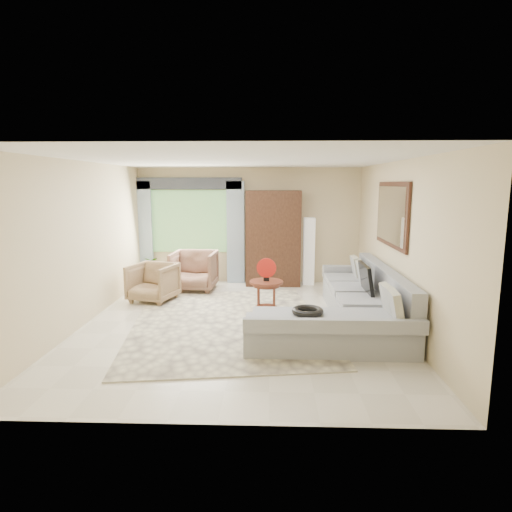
{
  "coord_description": "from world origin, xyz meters",
  "views": [
    {
      "loc": [
        0.5,
        -6.69,
        2.25
      ],
      "look_at": [
        0.25,
        0.35,
        1.05
      ],
      "focal_mm": 30.0,
      "sensor_mm": 36.0,
      "label": 1
    }
  ],
  "objects_px": {
    "armchair_right": "(194,271)",
    "armoire": "(273,238)",
    "sectional_sofa": "(352,310)",
    "armchair_left": "(153,282)",
    "floor_lamp": "(309,251)",
    "tv_screen": "(366,279)",
    "potted_plant": "(148,270)",
    "coffee_table": "(266,296)"
  },
  "relations": [
    {
      "from": "armchair_right",
      "to": "floor_lamp",
      "type": "bearing_deg",
      "value": 17.63
    },
    {
      "from": "coffee_table",
      "to": "armchair_right",
      "type": "relative_size",
      "value": 0.63
    },
    {
      "from": "coffee_table",
      "to": "potted_plant",
      "type": "xyz_separation_m",
      "value": [
        -2.74,
        2.26,
        -0.0
      ]
    },
    {
      "from": "armchair_left",
      "to": "armoire",
      "type": "xyz_separation_m",
      "value": [
        2.32,
        1.46,
        0.68
      ]
    },
    {
      "from": "armchair_right",
      "to": "armoire",
      "type": "distance_m",
      "value": 1.88
    },
    {
      "from": "armchair_right",
      "to": "floor_lamp",
      "type": "height_order",
      "value": "floor_lamp"
    },
    {
      "from": "armchair_left",
      "to": "armoire",
      "type": "bearing_deg",
      "value": 48.28
    },
    {
      "from": "tv_screen",
      "to": "armoire",
      "type": "height_order",
      "value": "armoire"
    },
    {
      "from": "sectional_sofa",
      "to": "armchair_right",
      "type": "relative_size",
      "value": 3.74
    },
    {
      "from": "coffee_table",
      "to": "armoire",
      "type": "distance_m",
      "value": 2.32
    },
    {
      "from": "armchair_left",
      "to": "potted_plant",
      "type": "bearing_deg",
      "value": 125.62
    },
    {
      "from": "coffee_table",
      "to": "potted_plant",
      "type": "relative_size",
      "value": 0.96
    },
    {
      "from": "sectional_sofa",
      "to": "armchair_right",
      "type": "height_order",
      "value": "sectional_sofa"
    },
    {
      "from": "potted_plant",
      "to": "floor_lamp",
      "type": "relative_size",
      "value": 0.4
    },
    {
      "from": "sectional_sofa",
      "to": "floor_lamp",
      "type": "height_order",
      "value": "floor_lamp"
    },
    {
      "from": "potted_plant",
      "to": "sectional_sofa",
      "type": "bearing_deg",
      "value": -35.9
    },
    {
      "from": "armchair_left",
      "to": "floor_lamp",
      "type": "height_order",
      "value": "floor_lamp"
    },
    {
      "from": "tv_screen",
      "to": "coffee_table",
      "type": "xyz_separation_m",
      "value": [
        -1.63,
        0.37,
        -0.41
      ]
    },
    {
      "from": "tv_screen",
      "to": "potted_plant",
      "type": "xyz_separation_m",
      "value": [
        -4.37,
        2.63,
        -0.42
      ]
    },
    {
      "from": "armchair_right",
      "to": "potted_plant",
      "type": "height_order",
      "value": "armchair_right"
    },
    {
      "from": "potted_plant",
      "to": "armoire",
      "type": "bearing_deg",
      "value": -1.39
    },
    {
      "from": "floor_lamp",
      "to": "coffee_table",
      "type": "bearing_deg",
      "value": -112.39
    },
    {
      "from": "coffee_table",
      "to": "armchair_right",
      "type": "xyz_separation_m",
      "value": [
        -1.55,
        1.61,
        0.11
      ]
    },
    {
      "from": "sectional_sofa",
      "to": "armchair_left",
      "type": "relative_size",
      "value": 4.28
    },
    {
      "from": "armchair_right",
      "to": "potted_plant",
      "type": "relative_size",
      "value": 1.53
    },
    {
      "from": "armchair_left",
      "to": "coffee_table",
      "type": "bearing_deg",
      "value": -2.29
    },
    {
      "from": "tv_screen",
      "to": "armoire",
      "type": "relative_size",
      "value": 0.35
    },
    {
      "from": "floor_lamp",
      "to": "armchair_left",
      "type": "bearing_deg",
      "value": -153.94
    },
    {
      "from": "potted_plant",
      "to": "armchair_right",
      "type": "bearing_deg",
      "value": -28.66
    },
    {
      "from": "sectional_sofa",
      "to": "tv_screen",
      "type": "distance_m",
      "value": 0.61
    },
    {
      "from": "coffee_table",
      "to": "armchair_left",
      "type": "height_order",
      "value": "armchair_left"
    },
    {
      "from": "armoire",
      "to": "tv_screen",
      "type": "bearing_deg",
      "value": -59.61
    },
    {
      "from": "armoire",
      "to": "floor_lamp",
      "type": "xyz_separation_m",
      "value": [
        0.8,
        0.06,
        -0.3
      ]
    },
    {
      "from": "armchair_left",
      "to": "armoire",
      "type": "height_order",
      "value": "armoire"
    },
    {
      "from": "sectional_sofa",
      "to": "armchair_left",
      "type": "xyz_separation_m",
      "value": [
        -3.55,
        1.43,
        0.08
      ]
    },
    {
      "from": "tv_screen",
      "to": "armchair_left",
      "type": "bearing_deg",
      "value": 164.03
    },
    {
      "from": "coffee_table",
      "to": "armchair_left",
      "type": "distance_m",
      "value": 2.31
    },
    {
      "from": "sectional_sofa",
      "to": "tv_screen",
      "type": "xyz_separation_m",
      "value": [
        0.27,
        0.34,
        0.44
      ]
    },
    {
      "from": "armchair_right",
      "to": "potted_plant",
      "type": "bearing_deg",
      "value": 154.48
    },
    {
      "from": "armoire",
      "to": "coffee_table",
      "type": "bearing_deg",
      "value": -93.31
    },
    {
      "from": "armchair_right",
      "to": "armoire",
      "type": "relative_size",
      "value": 0.44
    },
    {
      "from": "sectional_sofa",
      "to": "potted_plant",
      "type": "xyz_separation_m",
      "value": [
        -4.1,
        2.97,
        0.02
      ]
    }
  ]
}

